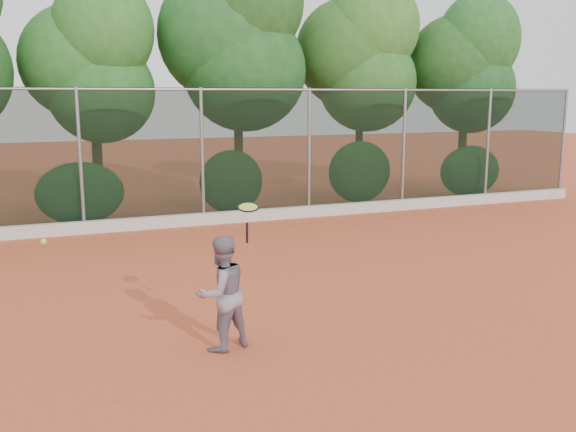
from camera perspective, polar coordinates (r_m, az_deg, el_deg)
name	(u,v)px	position (r m, az deg, el deg)	size (l,w,h in m)	color
ground	(311,302)	(10.52, 2.02, -7.65)	(80.00, 80.00, 0.00)	#C5512E
concrete_curb	(206,219)	(16.76, -7.34, -0.25)	(24.00, 0.20, 0.30)	beige
tennis_player	(222,293)	(8.48, -5.93, -6.84)	(0.74, 0.58, 1.53)	gray
chainlink_fence	(202,152)	(16.70, -7.64, 5.63)	(24.09, 0.09, 3.50)	black
foliage_backdrop	(163,55)	(18.48, -11.07, 13.90)	(23.70, 3.63, 7.55)	#402518
tennis_racket	(248,210)	(8.22, -3.57, 0.53)	(0.35, 0.35, 0.55)	black
tennis_ball_in_flight	(44,242)	(8.42, -20.91, -2.15)	(0.07, 0.07, 0.07)	#CCF237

